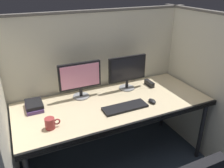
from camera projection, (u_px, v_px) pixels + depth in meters
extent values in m
cube|color=beige|center=(98.00, 82.00, 2.61)|extent=(2.20, 0.05, 1.55)
cube|color=#605B56|center=(95.00, 11.00, 2.28)|extent=(2.21, 0.06, 0.02)
cube|color=beige|center=(4.00, 131.00, 1.78)|extent=(0.05, 1.40, 1.55)
cube|color=beige|center=(199.00, 85.00, 2.54)|extent=(0.05, 1.40, 1.55)
cube|color=#605B56|center=(212.00, 12.00, 2.21)|extent=(0.06, 1.41, 0.02)
cube|color=beige|center=(114.00, 104.00, 2.27)|extent=(1.90, 0.80, 0.04)
cube|color=black|center=(134.00, 125.00, 1.95)|extent=(1.90, 0.02, 0.05)
cylinder|color=black|center=(201.00, 131.00, 2.48)|extent=(0.04, 0.04, 0.70)
cylinder|color=black|center=(22.00, 138.00, 2.36)|extent=(0.04, 0.04, 0.70)
cylinder|color=black|center=(163.00, 103.00, 3.04)|extent=(0.04, 0.04, 0.70)
cylinder|color=gray|center=(81.00, 96.00, 2.36)|extent=(0.17, 0.17, 0.01)
cylinder|color=black|center=(81.00, 92.00, 2.34)|extent=(0.03, 0.03, 0.09)
cube|color=black|center=(80.00, 76.00, 2.26)|extent=(0.43, 0.03, 0.27)
cube|color=pink|center=(80.00, 76.00, 2.25)|extent=(0.39, 0.01, 0.23)
cylinder|color=gray|center=(127.00, 88.00, 2.54)|extent=(0.17, 0.17, 0.01)
cylinder|color=black|center=(127.00, 84.00, 2.52)|extent=(0.03, 0.03, 0.09)
cube|color=black|center=(127.00, 68.00, 2.45)|extent=(0.43, 0.03, 0.27)
cube|color=black|center=(128.00, 69.00, 2.43)|extent=(0.39, 0.01, 0.23)
cube|color=black|center=(125.00, 107.00, 2.15)|extent=(0.43, 0.15, 0.02)
ellipsoid|color=black|center=(152.00, 101.00, 2.25)|extent=(0.06, 0.10, 0.03)
cylinder|color=#59595B|center=(151.00, 99.00, 2.26)|extent=(0.01, 0.01, 0.01)
cylinder|color=#993333|center=(50.00, 123.00, 1.85)|extent=(0.08, 0.08, 0.09)
torus|color=#993333|center=(57.00, 122.00, 1.87)|extent=(0.06, 0.01, 0.06)
cube|color=black|center=(149.00, 83.00, 2.60)|extent=(0.04, 0.15, 0.06)
cube|color=#4C3366|center=(34.00, 108.00, 2.13)|extent=(0.15, 0.21, 0.03)
cube|color=black|center=(34.00, 104.00, 2.13)|extent=(0.15, 0.21, 0.03)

